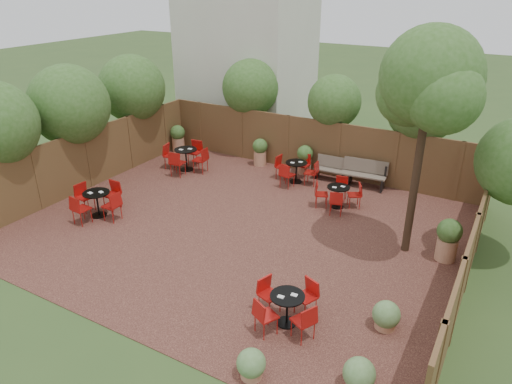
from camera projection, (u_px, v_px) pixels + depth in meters
The scene contains 13 objects.
ground at pixel (241, 228), 13.65m from camera, with size 80.00×80.00×0.00m, color #354F23.
courtyard_paving at pixel (241, 228), 13.64m from camera, with size 12.00×10.00×0.02m, color #341915.
fence_back at pixel (312, 146), 17.18m from camera, with size 12.00×0.08×2.00m, color brown.
fence_left at pixel (88, 159), 15.95m from camera, with size 0.08×10.00×2.00m, color brown.
fence_right at pixel (470, 254), 10.52m from camera, with size 0.08×10.00×2.00m, color brown.
neighbour_building at pixel (247, 43), 20.34m from camera, with size 5.00×4.00×8.00m, color beige.
overhang_foliage at pixel (206, 106), 15.54m from camera, with size 15.61×10.75×2.62m.
courtyard_tree at pixel (429, 85), 10.74m from camera, with size 2.55×2.45×5.69m.
park_bench_left at pixel (334, 169), 16.64m from camera, with size 1.36×0.46×0.84m.
park_bench_right at pixel (364, 173), 16.14m from camera, with size 1.55×0.62×0.94m.
bistro_tables at pixel (226, 192), 14.81m from camera, with size 8.66×8.34×0.94m.
planters at pixel (285, 167), 16.40m from camera, with size 11.65×4.12×1.13m.
low_shrubs at pixel (339, 349), 8.79m from camera, with size 2.31×3.05×0.62m.
Camera 1 is at (6.34, -10.18, 6.62)m, focal length 33.32 mm.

